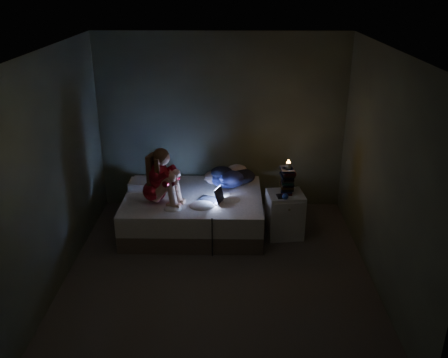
{
  "coord_description": "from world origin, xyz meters",
  "views": [
    {
      "loc": [
        0.14,
        -4.84,
        3.28
      ],
      "look_at": [
        0.05,
        1.0,
        0.8
      ],
      "focal_mm": 38.45,
      "sensor_mm": 36.0,
      "label": 1
    }
  ],
  "objects_px": {
    "bed": "(194,212)",
    "laptop": "(210,193)",
    "phone": "(279,196)",
    "woman": "(154,175)",
    "candle": "(288,166)",
    "nightstand": "(285,215)"
  },
  "relations": [
    {
      "from": "phone",
      "to": "candle",
      "type": "bearing_deg",
      "value": 46.19
    },
    {
      "from": "nightstand",
      "to": "candle",
      "type": "bearing_deg",
      "value": 62.4
    },
    {
      "from": "laptop",
      "to": "woman",
      "type": "bearing_deg",
      "value": -153.91
    },
    {
      "from": "woman",
      "to": "laptop",
      "type": "distance_m",
      "value": 0.78
    },
    {
      "from": "nightstand",
      "to": "bed",
      "type": "bearing_deg",
      "value": 165.43
    },
    {
      "from": "woman",
      "to": "bed",
      "type": "bearing_deg",
      "value": 40.83
    },
    {
      "from": "woman",
      "to": "phone",
      "type": "height_order",
      "value": "woman"
    },
    {
      "from": "bed",
      "to": "phone",
      "type": "height_order",
      "value": "phone"
    },
    {
      "from": "bed",
      "to": "candle",
      "type": "distance_m",
      "value": 1.47
    },
    {
      "from": "bed",
      "to": "laptop",
      "type": "xyz_separation_m",
      "value": [
        0.24,
        -0.17,
        0.37
      ]
    },
    {
      "from": "laptop",
      "to": "bed",
      "type": "bearing_deg",
      "value": 166.76
    },
    {
      "from": "bed",
      "to": "candle",
      "type": "height_order",
      "value": "candle"
    },
    {
      "from": "laptop",
      "to": "phone",
      "type": "distance_m",
      "value": 0.91
    },
    {
      "from": "laptop",
      "to": "phone",
      "type": "bearing_deg",
      "value": 16.34
    },
    {
      "from": "bed",
      "to": "laptop",
      "type": "relative_size",
      "value": 6.04
    },
    {
      "from": "nightstand",
      "to": "candle",
      "type": "relative_size",
      "value": 7.76
    },
    {
      "from": "nightstand",
      "to": "phone",
      "type": "bearing_deg",
      "value": -146.9
    },
    {
      "from": "woman",
      "to": "candle",
      "type": "relative_size",
      "value": 9.65
    },
    {
      "from": "bed",
      "to": "woman",
      "type": "xyz_separation_m",
      "value": [
        -0.49,
        -0.22,
        0.64
      ]
    },
    {
      "from": "candle",
      "to": "bed",
      "type": "bearing_deg",
      "value": 174.8
    },
    {
      "from": "woman",
      "to": "candle",
      "type": "height_order",
      "value": "woman"
    },
    {
      "from": "phone",
      "to": "woman",
      "type": "bearing_deg",
      "value": 177.21
    }
  ]
}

